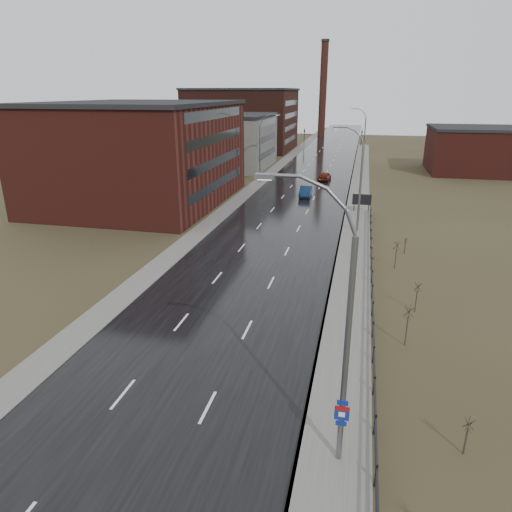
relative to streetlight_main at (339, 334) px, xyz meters
The scene contains 25 objects.
ground 10.61m from the streetlight_main, 166.75° to the right, with size 320.00×320.00×0.00m, color #2D2819.
road 58.93m from the streetlight_main, 98.31° to the left, with size 14.00×300.00×0.06m, color black.
sidewalk_right 33.54m from the streetlight_main, 89.78° to the left, with size 3.20×180.00×0.18m, color #595651.
curb_right 33.57m from the streetlight_main, 92.42° to the left, with size 0.16×180.00×0.18m, color slate.
sidewalk_left 60.65m from the streetlight_main, 106.04° to the left, with size 2.40×260.00×0.12m, color #595651.
warehouse_near 52.13m from the streetlight_main, 124.42° to the left, with size 22.44×28.56×13.50m.
warehouse_mid 80.48m from the streetlight_main, 109.20° to the left, with size 16.32×20.40×10.50m.
warehouse_far 110.59m from the streetlight_main, 106.53° to the left, with size 26.52×24.48×15.50m.
building_right 82.95m from the streetlight_main, 74.74° to the left, with size 18.36×16.32×8.50m.
smokestack 149.01m from the streetlight_main, 95.58° to the left, with size 2.70×2.70×30.70m.
streetlight_main is the anchor object (origin of this frame).
streetlight_right_mid 34.01m from the streetlight_main, 89.95° to the left, with size 3.36×0.28×11.35m.
streetlight_left 62.15m from the streetlight_main, 105.08° to the left, with size 3.36×0.28×11.35m.
streetlight_right_far 88.01m from the streetlight_main, 89.98° to the left, with size 3.36×0.28×11.35m.
guardrail 17.27m from the streetlight_main, 83.61° to the left, with size 0.10×53.05×1.10m.
shrub_b 7.73m from the streetlight_main, 16.38° to the left, with size 0.44×0.46×1.84m.
shrub_c 11.95m from the streetlight_main, 70.07° to the left, with size 0.64×0.68×2.72m.
shrub_d 16.79m from the streetlight_main, 72.63° to the left, with size 0.53×0.56×2.25m.
shrub_e 24.54m from the streetlight_main, 80.83° to the left, with size 0.59×0.62×2.49m.
shrub_f 28.98m from the streetlight_main, 79.98° to the left, with size 0.38×0.40×1.56m.
billboard 43.45m from the streetlight_main, 89.17° to the left, with size 2.38×0.17×2.42m.
traffic_light_left 119.16m from the streetlight_main, 97.95° to the left, with size 0.58×2.73×5.30m.
traffic_light_right 118.01m from the streetlight_main, 90.23° to the left, with size 0.58×2.73×5.30m.
car_near 51.63m from the streetlight_main, 98.41° to the left, with size 1.63×4.67×1.54m, color #0C1F3E.
car_far 64.90m from the streetlight_main, 95.24° to the left, with size 1.86×4.62×1.58m, color #52160D.
Camera 1 is at (8.84, -13.62, 14.77)m, focal length 32.00 mm.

